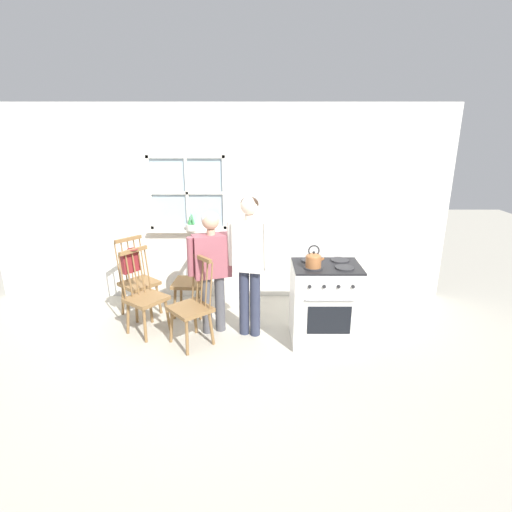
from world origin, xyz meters
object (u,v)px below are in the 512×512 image
(person_teen_center, at_px, (251,255))
(chair_near_stove, at_px, (139,282))
(person_elderly_left, at_px, (213,261))
(handbag, at_px, (131,261))
(chair_center_cluster, at_px, (192,282))
(kettle, at_px, (315,260))
(chair_by_window, at_px, (146,297))
(potted_plant, at_px, (193,225))
(chair_near_wall, at_px, (193,307))
(stove, at_px, (326,301))

(person_teen_center, bearing_deg, chair_near_stove, 174.04)
(person_elderly_left, bearing_deg, chair_near_stove, 135.11)
(handbag, bearing_deg, chair_center_cluster, 29.49)
(person_teen_center, height_order, kettle, person_teen_center)
(chair_by_window, relative_size, chair_near_stove, 1.00)
(person_teen_center, distance_m, kettle, 0.74)
(person_teen_center, bearing_deg, chair_center_cluster, 158.71)
(person_elderly_left, xyz_separation_m, handbag, (-1.00, 0.13, -0.04))
(chair_near_stove, xyz_separation_m, potted_plant, (0.65, 0.53, 0.65))
(chair_near_wall, height_order, chair_center_cluster, same)
(person_elderly_left, height_order, kettle, person_elderly_left)
(person_elderly_left, bearing_deg, stove, -27.38)
(chair_near_wall, bearing_deg, stove, 53.42)
(person_elderly_left, distance_m, stove, 1.38)
(chair_center_cluster, bearing_deg, chair_near_wall, 13.31)
(chair_near_wall, xyz_separation_m, chair_near_stove, (-0.83, 0.77, 0.00))
(chair_near_wall, height_order, stove, stove)
(chair_center_cluster, relative_size, handbag, 3.36)
(chair_by_window, height_order, chair_near_stove, same)
(chair_by_window, bearing_deg, handbag, 90.00)
(person_elderly_left, relative_size, potted_plant, 5.90)
(chair_by_window, relative_size, handbag, 3.36)
(kettle, distance_m, handbag, 2.18)
(chair_near_wall, relative_size, stove, 0.95)
(stove, height_order, handbag, stove)
(potted_plant, xyz_separation_m, handbag, (-0.61, -0.89, -0.24))
(chair_by_window, xyz_separation_m, handbag, (-0.19, 0.14, 0.41))
(person_elderly_left, distance_m, kettle, 1.18)
(chair_near_stove, xyz_separation_m, stove, (2.34, -0.67, 0.02))
(chair_center_cluster, height_order, stove, stove)
(potted_plant, relative_size, handbag, 0.82)
(chair_center_cluster, distance_m, potted_plant, 0.83)
(chair_near_wall, relative_size, chair_center_cluster, 1.00)
(chair_by_window, xyz_separation_m, kettle, (1.95, -0.30, 0.58))
(chair_near_stove, height_order, handbag, same)
(kettle, height_order, handbag, kettle)
(chair_by_window, xyz_separation_m, stove, (2.12, -0.17, 0.02))
(person_elderly_left, xyz_separation_m, kettle, (1.13, -0.31, 0.12))
(chair_near_wall, height_order, kettle, kettle)
(person_elderly_left, relative_size, stove, 1.37)
(person_teen_center, distance_m, potted_plant, 1.37)
(person_elderly_left, height_order, person_teen_center, person_teen_center)
(person_teen_center, relative_size, handbag, 5.42)
(kettle, xyz_separation_m, potted_plant, (-1.52, 1.33, 0.07))
(kettle, bearing_deg, potted_plant, 138.88)
(chair_near_wall, height_order, handbag, same)
(stove, bearing_deg, chair_near_wall, -175.99)
(chair_near_wall, height_order, chair_near_stove, same)
(chair_center_cluster, bearing_deg, handbag, -57.04)
(chair_center_cluster, xyz_separation_m, chair_near_stove, (-0.69, -0.01, 0.00))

